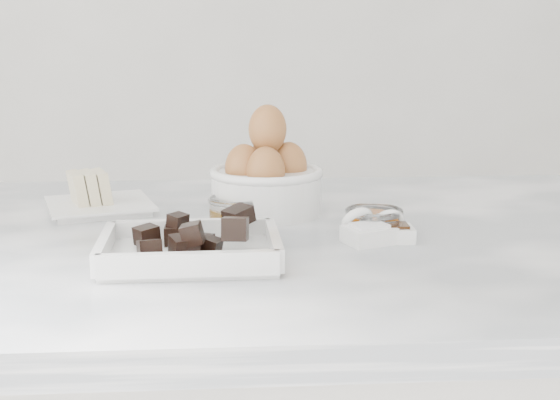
% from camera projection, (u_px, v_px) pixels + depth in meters
% --- Properties ---
extents(marble_slab, '(1.20, 0.80, 0.04)m').
position_uv_depth(marble_slab, '(267.00, 246.00, 1.10)').
color(marble_slab, silver).
rests_on(marble_slab, cabinet).
extents(chocolate_dish, '(0.22, 0.17, 0.06)m').
position_uv_depth(chocolate_dish, '(190.00, 243.00, 0.95)').
color(chocolate_dish, white).
rests_on(chocolate_dish, marble_slab).
extents(butter_plate, '(0.19, 0.19, 0.06)m').
position_uv_depth(butter_plate, '(98.00, 198.00, 1.22)').
color(butter_plate, white).
rests_on(butter_plate, marble_slab).
extents(sugar_ramekin, '(0.09, 0.09, 0.06)m').
position_uv_depth(sugar_ramekin, '(292.00, 188.00, 1.25)').
color(sugar_ramekin, white).
rests_on(sugar_ramekin, marble_slab).
extents(egg_bowl, '(0.18, 0.18, 0.17)m').
position_uv_depth(egg_bowl, '(266.00, 178.00, 1.20)').
color(egg_bowl, white).
rests_on(egg_bowl, marble_slab).
extents(honey_bowl, '(0.09, 0.09, 0.04)m').
position_uv_depth(honey_bowl, '(236.00, 209.00, 1.16)').
color(honey_bowl, white).
rests_on(honey_bowl, marble_slab).
extents(zest_bowl, '(0.08, 0.08, 0.04)m').
position_uv_depth(zest_bowl, '(374.00, 220.00, 1.09)').
color(zest_bowl, white).
rests_on(zest_bowl, marble_slab).
extents(vanilla_spoon, '(0.06, 0.07, 0.04)m').
position_uv_depth(vanilla_spoon, '(392.00, 230.00, 1.06)').
color(vanilla_spoon, white).
rests_on(vanilla_spoon, marble_slab).
extents(salt_spoon, '(0.08, 0.09, 0.05)m').
position_uv_depth(salt_spoon, '(366.00, 230.00, 1.04)').
color(salt_spoon, white).
rests_on(salt_spoon, marble_slab).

